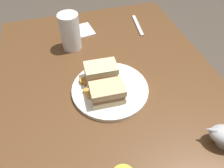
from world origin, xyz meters
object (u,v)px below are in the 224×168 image
object	(u,v)px
napkin	(83,31)
fork	(138,25)
sandwich_half_right	(107,93)
sandwich_half_left	(101,72)
plate	(110,88)
pint_glass	(70,33)

from	to	relation	value
napkin	fork	distance (m)	0.27
sandwich_half_right	sandwich_half_left	bearing A→B (deg)	-2.42
plate	sandwich_half_right	distance (m)	0.07
pint_glass	napkin	distance (m)	0.14
napkin	fork	bearing A→B (deg)	-95.71
pint_glass	napkin	xyz separation A→B (m)	(0.11, -0.07, -0.07)
pint_glass	fork	xyz separation A→B (m)	(0.08, -0.34, -0.07)
sandwich_half_right	fork	xyz separation A→B (m)	(0.42, -0.27, -0.04)
pint_glass	napkin	bearing A→B (deg)	-32.15
plate	napkin	xyz separation A→B (m)	(0.40, 0.02, -0.00)
sandwich_half_left	fork	bearing A→B (deg)	-39.75
pint_glass	fork	distance (m)	0.35
plate	pint_glass	world-z (taller)	pint_glass
napkin	plate	bearing A→B (deg)	-176.80
sandwich_half_right	napkin	world-z (taller)	sandwich_half_right
plate	fork	xyz separation A→B (m)	(0.37, -0.25, -0.00)
pint_glass	sandwich_half_left	bearing A→B (deg)	-163.19
fork	sandwich_half_left	bearing A→B (deg)	-33.15
sandwich_half_left	fork	xyz separation A→B (m)	(0.32, -0.26, -0.04)
plate	pint_glass	bearing A→B (deg)	17.22
sandwich_half_left	napkin	xyz separation A→B (m)	(0.34, 0.00, -0.04)
pint_glass	fork	size ratio (longest dim) A/B	0.86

